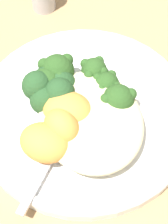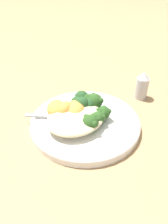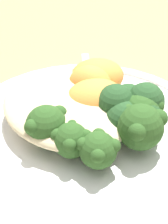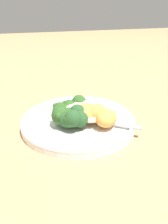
{
  "view_description": "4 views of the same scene",
  "coord_description": "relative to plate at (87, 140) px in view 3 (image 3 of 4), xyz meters",
  "views": [
    {
      "loc": [
        -0.23,
        0.05,
        0.41
      ],
      "look_at": [
        -0.0,
        -0.01,
        0.03
      ],
      "focal_mm": 60.0,
      "sensor_mm": 36.0,
      "label": 1
    },
    {
      "loc": [
        -0.24,
        -0.36,
        0.36
      ],
      "look_at": [
        -0.0,
        -0.03,
        0.06
      ],
      "focal_mm": 35.0,
      "sensor_mm": 36.0,
      "label": 2
    },
    {
      "loc": [
        0.22,
        -0.2,
        0.26
      ],
      "look_at": [
        0.01,
        -0.01,
        0.04
      ],
      "focal_mm": 60.0,
      "sensor_mm": 36.0,
      "label": 3
    },
    {
      "loc": [
        0.14,
        0.43,
        0.27
      ],
      "look_at": [
        0.0,
        -0.01,
        0.04
      ],
      "focal_mm": 35.0,
      "sensor_mm": 36.0,
      "label": 4
    }
  ],
  "objects": [
    {
      "name": "ground_plane",
      "position": [
        -0.01,
        0.02,
        -0.01
      ],
      "size": [
        4.0,
        4.0,
        0.0
      ],
      "primitive_type": "plane",
      "color": "#9E7A51"
    },
    {
      "name": "plate",
      "position": [
        0.0,
        0.0,
        0.0
      ],
      "size": [
        0.27,
        0.27,
        0.02
      ],
      "color": "white",
      "rests_on": "ground_plane"
    },
    {
      "name": "quinoa_mound",
      "position": [
        -0.03,
        -0.0,
        0.03
      ],
      "size": [
        0.14,
        0.12,
        0.03
      ],
      "primitive_type": "ellipsoid",
      "color": "beige",
      "rests_on": "plate"
    },
    {
      "name": "broccoli_stalk_0",
      "position": [
        -0.02,
        -0.03,
        0.03
      ],
      "size": [
        0.04,
        0.1,
        0.04
      ],
      "rotation": [
        0.0,
        0.0,
        4.81
      ],
      "color": "#8EB25B",
      "rests_on": "plate"
    },
    {
      "name": "broccoli_stalk_1",
      "position": [
        0.01,
        -0.02,
        0.03
      ],
      "size": [
        0.06,
        0.07,
        0.03
      ],
      "rotation": [
        0.0,
        0.0,
        5.33
      ],
      "color": "#8EB25B",
      "rests_on": "plate"
    },
    {
      "name": "broccoli_stalk_2",
      "position": [
        0.03,
        -0.02,
        0.03
      ],
      "size": [
        0.09,
        0.07,
        0.03
      ],
      "rotation": [
        0.0,
        0.0,
        5.7
      ],
      "color": "#8EB25B",
      "rests_on": "plate"
    },
    {
      "name": "broccoli_stalk_3",
      "position": [
        0.04,
        0.02,
        0.03
      ],
      "size": [
        0.12,
        0.05,
        0.04
      ],
      "rotation": [
        0.0,
        0.0,
        6.39
      ],
      "color": "#8EB25B",
      "rests_on": "plate"
    },
    {
      "name": "broccoli_stalk_4",
      "position": [
        0.02,
        0.03,
        0.03
      ],
      "size": [
        0.1,
        0.06,
        0.04
      ],
      "rotation": [
        0.0,
        0.0,
        6.71
      ],
      "color": "#8EB25B",
      "rests_on": "plate"
    },
    {
      "name": "sweet_potato_chunk_0",
      "position": [
        -0.03,
        0.04,
        0.03
      ],
      "size": [
        0.06,
        0.05,
        0.04
      ],
      "primitive_type": "ellipsoid",
      "rotation": [
        0.0,
        0.0,
        0.42
      ],
      "color": "orange",
      "rests_on": "plate"
    },
    {
      "name": "sweet_potato_chunk_1",
      "position": [
        -0.02,
        0.02,
        0.03
      ],
      "size": [
        0.07,
        0.08,
        0.04
      ],
      "primitive_type": "ellipsoid",
      "rotation": [
        0.0,
        0.0,
        4.17
      ],
      "color": "orange",
      "rests_on": "plate"
    },
    {
      "name": "sweet_potato_chunk_2",
      "position": [
        -0.05,
        0.06,
        0.03
      ],
      "size": [
        0.07,
        0.07,
        0.04
      ],
      "primitive_type": "ellipsoid",
      "rotation": [
        0.0,
        0.0,
        0.91
      ],
      "color": "orange",
      "rests_on": "plate"
    },
    {
      "name": "kale_tuft",
      "position": [
        0.02,
        0.04,
        0.03
      ],
      "size": [
        0.06,
        0.07,
        0.04
      ],
      "color": "#234723",
      "rests_on": "plate"
    },
    {
      "name": "spoon",
      "position": [
        -0.06,
        0.06,
        0.01
      ],
      "size": [
        0.09,
        0.08,
        0.01
      ],
      "rotation": [
        0.0,
        0.0,
        2.47
      ],
      "color": "#B7B7BC",
      "rests_on": "plate"
    }
  ]
}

